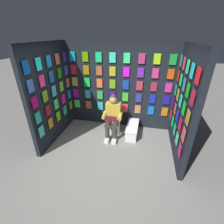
# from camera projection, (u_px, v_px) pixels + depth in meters

# --- Properties ---
(ground_plane) EXTENTS (30.00, 30.00, 0.00)m
(ground_plane) POSITION_uv_depth(u_px,v_px,m) (103.00, 168.00, 3.44)
(ground_plane) COLOR gray
(display_wall_back) EXTENTS (3.16, 0.14, 2.47)m
(display_wall_back) POSITION_uv_depth(u_px,v_px,m) (119.00, 87.00, 4.56)
(display_wall_back) COLOR black
(display_wall_back) RESTS_ON ground
(display_wall_left) EXTENTS (0.14, 1.87, 2.47)m
(display_wall_left) POSITION_uv_depth(u_px,v_px,m) (184.00, 105.00, 3.40)
(display_wall_left) COLOR black
(display_wall_left) RESTS_ON ground
(display_wall_right) EXTENTS (0.14, 1.87, 2.47)m
(display_wall_right) POSITION_uv_depth(u_px,v_px,m) (52.00, 94.00, 4.00)
(display_wall_right) COLOR black
(display_wall_right) RESTS_ON ground
(toilet) EXTENTS (0.41, 0.56, 0.77)m
(toilet) POSITION_uv_depth(u_px,v_px,m) (114.00, 121.00, 4.61)
(toilet) COLOR white
(toilet) RESTS_ON ground
(person_reading) EXTENTS (0.54, 0.70, 1.19)m
(person_reading) POSITION_uv_depth(u_px,v_px,m) (113.00, 116.00, 4.28)
(person_reading) COLOR gold
(person_reading) RESTS_ON ground
(comic_longbox_near) EXTENTS (0.32, 0.83, 0.31)m
(comic_longbox_near) POSITION_uv_depth(u_px,v_px,m) (132.00, 130.00, 4.50)
(comic_longbox_near) COLOR silver
(comic_longbox_near) RESTS_ON ground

